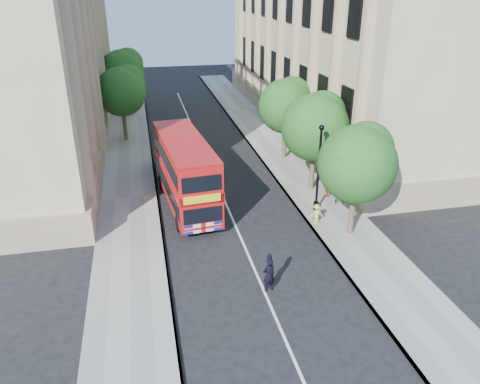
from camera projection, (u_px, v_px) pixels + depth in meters
ground at (259, 279)px, 21.35m from camera, size 120.00×120.00×0.00m
pavement_right at (305, 183)px, 31.34m from camera, size 3.50×80.00×0.12m
pavement_left at (130, 199)px, 29.12m from camera, size 3.50×80.00×0.12m
building_right at (344, 23)px, 41.69m from camera, size 12.00×38.00×18.00m
building_left at (13, 30)px, 36.35m from camera, size 12.00×38.00×18.00m
tree_right_near at (358, 160)px, 23.43m from camera, size 4.00×4.00×6.08m
tree_right_mid at (316, 124)px, 28.69m from camera, size 4.20×4.20×6.37m
tree_right_far at (286, 103)px, 34.09m from camera, size 4.00×4.00×6.15m
tree_left_far at (122, 89)px, 37.99m from camera, size 4.00×4.00×6.30m
tree_left_back at (122, 69)px, 45.01m from camera, size 4.20×4.20×6.65m
lamp_post at (318, 172)px, 26.62m from camera, size 0.32×0.32×5.16m
double_decker_bus at (185, 170)px, 27.54m from camera, size 3.11×8.97×4.06m
box_van at (169, 156)px, 32.77m from camera, size 1.89×4.40×2.48m
police_constable at (269, 275)px, 20.24m from camera, size 0.66×0.50×1.60m
woman_pedestrian at (334, 190)px, 28.00m from camera, size 1.12×1.05×1.83m
child_a at (328, 189)px, 28.96m from camera, size 0.69×0.32×1.14m
child_b at (316, 214)px, 25.82m from camera, size 0.75×0.45×1.15m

